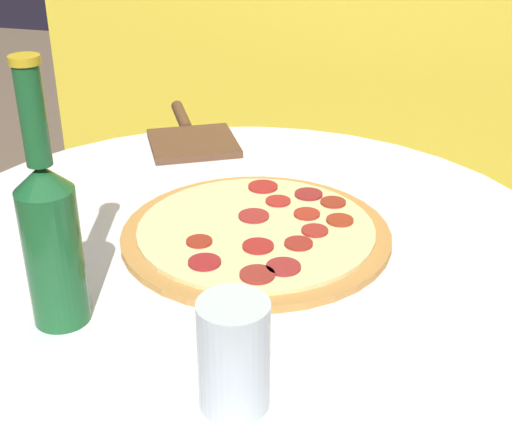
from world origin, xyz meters
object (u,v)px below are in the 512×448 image
(beer_bottle, at_px, (51,234))
(drinking_glass, at_px, (234,355))
(pizza, at_px, (257,232))
(pizza_paddle, at_px, (191,137))

(beer_bottle, height_order, drinking_glass, beer_bottle)
(pizza, distance_m, drinking_glass, 0.32)
(pizza, distance_m, pizza_paddle, 0.38)
(pizza, xyz_separation_m, drinking_glass, (0.06, -0.31, 0.05))
(pizza, height_order, beer_bottle, beer_bottle)
(beer_bottle, xyz_separation_m, pizza_paddle, (-0.05, 0.55, -0.10))
(beer_bottle, relative_size, drinking_glass, 2.63)
(pizza, bearing_deg, drinking_glass, -78.77)
(beer_bottle, distance_m, drinking_glass, 0.24)
(beer_bottle, xyz_separation_m, drinking_glass, (0.22, -0.08, -0.05))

